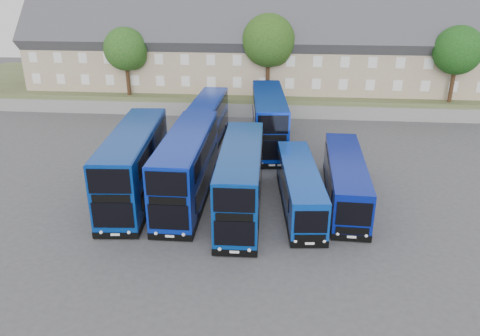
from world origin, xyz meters
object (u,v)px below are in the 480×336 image
dd_front_mid (187,168)px  tree_mid (270,42)px  tree_east (459,52)px  dd_front_left (134,166)px  tree_west (127,51)px  coach_east_a (300,188)px

dd_front_mid → tree_mid: size_ratio=1.32×
tree_mid → tree_east: (20.00, -0.50, -0.68)m
dd_front_left → tree_east: (28.85, 22.06, 4.97)m
dd_front_left → tree_west: tree_west is taller
dd_front_mid → tree_mid: bearing=77.3°
dd_front_left → tree_mid: bearing=64.1°
dd_front_mid → tree_west: size_ratio=1.59×
tree_west → coach_east_a: bearing=-50.3°
tree_mid → tree_east: bearing=-1.4°
coach_east_a → tree_west: (-18.92, 22.78, 5.60)m
tree_east → tree_west: bearing=-180.0°
coach_east_a → tree_east: (17.08, 22.78, 5.94)m
dd_front_left → tree_mid: size_ratio=1.37×
dd_front_mid → coach_east_a: dd_front_mid is taller
dd_front_mid → tree_east: size_ratio=1.49×
coach_east_a → tree_east: tree_east is taller
dd_front_mid → tree_mid: 23.79m
tree_west → tree_mid: 16.04m
dd_front_left → coach_east_a: bearing=-7.9°
tree_east → tree_mid: bearing=178.6°
dd_front_left → coach_east_a: 11.84m
dd_front_left → dd_front_mid: (3.83, 0.01, -0.05)m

